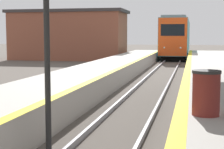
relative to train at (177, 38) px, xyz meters
The scene contains 3 objects.
train is the anchor object (origin of this frame).
trash_bin 36.92m from the train, 86.66° to the right, with size 0.58×0.58×0.91m.
station_building 13.03m from the train, 146.05° to the right, with size 12.07×5.28×5.09m.
Camera 1 is at (1.87, -1.10, 2.52)m, focal length 60.00 mm.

